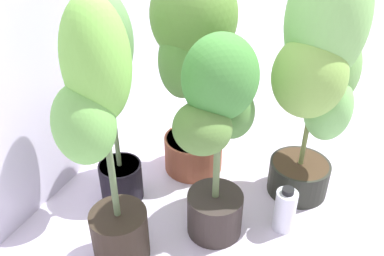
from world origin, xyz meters
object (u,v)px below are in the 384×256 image
Objects in this scene: potted_plant_center at (217,128)px; potted_plant_back_left at (102,138)px; potted_plant_back_center at (106,88)px; potted_plant_back_right at (196,59)px; potted_plant_front_right at (320,69)px; nutrient_bottle at (285,210)px.

potted_plant_back_left is at bearing 134.80° from potted_plant_center.
potted_plant_back_center is 0.96× the size of potted_plant_back_right.
potted_plant_back_left is 0.94× the size of potted_plant_front_right.
potted_plant_back_right is 4.63× the size of nutrient_bottle.
potted_plant_back_right is 0.91× the size of potted_plant_front_right.
potted_plant_back_left is 1.18× the size of potted_plant_center.
nutrient_bottle is at bearing -115.02° from potted_plant_back_right.
potted_plant_center is at bearing 145.10° from potted_plant_front_right.
potted_plant_back_left is 1.07× the size of potted_plant_back_center.
potted_plant_center is at bearing -90.84° from potted_plant_back_center.
potted_plant_front_right reaches higher than potted_plant_center.
nutrient_bottle is (-0.25, 0.01, -0.50)m from potted_plant_front_right.
potted_plant_front_right is (0.37, -0.70, 0.05)m from potted_plant_back_center.
potted_plant_back_center reaches higher than nutrient_bottle.
potted_plant_back_right is 0.70m from nutrient_bottle.
potted_plant_back_left is 0.79m from nutrient_bottle.
potted_plant_back_right reaches higher than potted_plant_back_center.
potted_plant_back_center is at bearing 89.16° from potted_plant_center.
potted_plant_front_right is at bearing -86.77° from potted_plant_back_right.
potted_plant_back_right is at bearing -31.82° from potted_plant_back_center.
potted_plant_back_right is at bearing 64.98° from nutrient_bottle.
potted_plant_front_right is (0.38, -0.26, 0.11)m from potted_plant_center.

